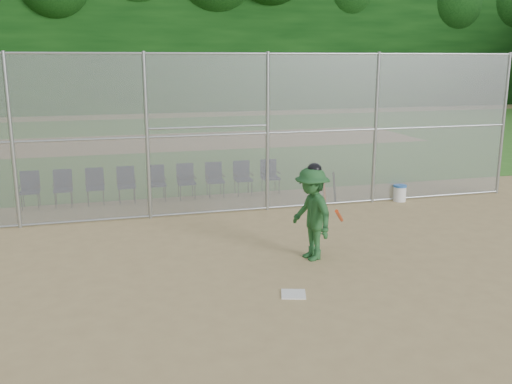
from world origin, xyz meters
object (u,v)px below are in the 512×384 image
object	(u,v)px
water_cooler	(400,193)
chair_0	(30,191)
home_plate	(293,294)
batter_at_plate	(312,213)

from	to	relation	value
water_cooler	chair_0	bearing A→B (deg)	169.03
water_cooler	chair_0	distance (m)	9.88
chair_0	home_plate	bearing A→B (deg)	-56.21
home_plate	chair_0	size ratio (longest dim) A/B	0.42
batter_at_plate	chair_0	bearing A→B (deg)	135.62
batter_at_plate	water_cooler	bearing A→B (deg)	42.52
batter_at_plate	chair_0	size ratio (longest dim) A/B	1.99
batter_at_plate	water_cooler	distance (m)	5.49
home_plate	chair_0	xyz separation A→B (m)	(-4.77, 7.13, 0.47)
home_plate	chair_0	bearing A→B (deg)	123.79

